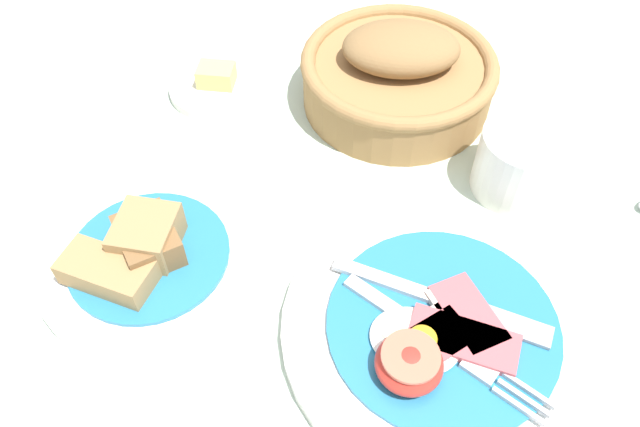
{
  "coord_description": "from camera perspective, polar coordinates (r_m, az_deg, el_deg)",
  "views": [
    {
      "loc": [
        0.05,
        -0.25,
        0.46
      ],
      "look_at": [
        -0.06,
        0.1,
        0.02
      ],
      "focal_mm": 35.0,
      "sensor_mm": 36.0,
      "label": 1
    }
  ],
  "objects": [
    {
      "name": "bread_plate",
      "position": [
        0.57,
        -15.6,
        -3.73
      ],
      "size": [
        0.2,
        0.2,
        0.05
      ],
      "color": "silver",
      "rests_on": "ground_plane"
    },
    {
      "name": "bread_basket",
      "position": [
        0.69,
        7.15,
        12.54
      ],
      "size": [
        0.21,
        0.21,
        0.09
      ],
      "color": "olive",
      "rests_on": "ground_plane"
    },
    {
      "name": "breakfast_plate",
      "position": [
        0.52,
        10.85,
        -10.56
      ],
      "size": [
        0.26,
        0.26,
        0.04
      ],
      "color": "silver",
      "rests_on": "ground_plane"
    },
    {
      "name": "ground_plane",
      "position": [
        0.52,
        2.98,
        -10.94
      ],
      "size": [
        3.0,
        3.0,
        0.0
      ],
      "primitive_type": "plane",
      "color": "#B7CCB7"
    },
    {
      "name": "butter_dish",
      "position": [
        0.73,
        -9.33,
        11.56
      ],
      "size": [
        0.11,
        0.11,
        0.03
      ],
      "color": "silver",
      "rests_on": "ground_plane"
    },
    {
      "name": "sugar_cup",
      "position": [
        0.62,
        17.96,
        4.6
      ],
      "size": [
        0.09,
        0.09,
        0.07
      ],
      "color": "white",
      "rests_on": "ground_plane"
    }
  ]
}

